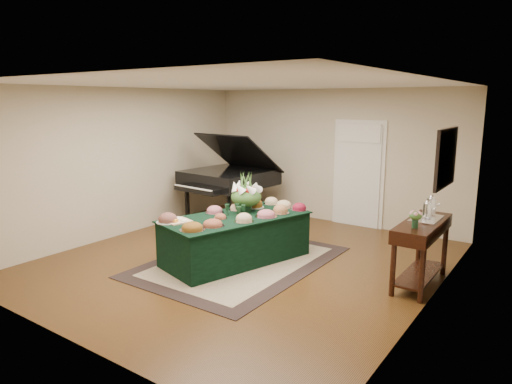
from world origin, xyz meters
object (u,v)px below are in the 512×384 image
Objects in this scene: buffet_table at (236,239)px; floral_centerpiece at (246,193)px; mahogany_sideboard at (422,236)px; grand_piano at (229,177)px.

floral_centerpiece is at bearing 100.21° from buffet_table.
buffet_table is at bearing -165.14° from mahogany_sideboard.
floral_centerpiece reaches higher than buffet_table.
grand_piano is 1.40× the size of mahogany_sideboard.
buffet_table is 4.88× the size of floral_centerpiece.
buffet_table is 0.75m from floral_centerpiece.
grand_piano is 4.36m from mahogany_sideboard.
mahogany_sideboard is (4.20, -1.16, -0.24)m from grand_piano.
floral_centerpiece is 2.71m from mahogany_sideboard.
grand_piano is at bearing 164.54° from mahogany_sideboard.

